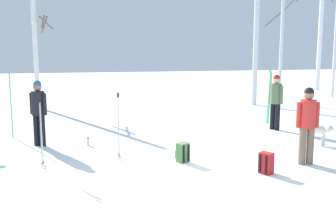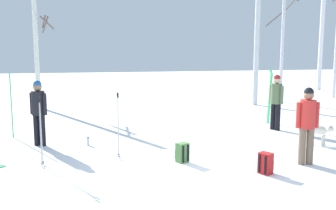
# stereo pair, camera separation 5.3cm
# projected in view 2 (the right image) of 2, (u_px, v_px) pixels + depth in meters

# --- Properties ---
(ground_plane) EXTENTS (60.00, 60.00, 0.00)m
(ground_plane) POSITION_uv_depth(u_px,v_px,m) (200.00, 172.00, 8.22)
(ground_plane) COLOR white
(person_0) EXTENTS (0.52, 0.34, 1.72)m
(person_0) POSITION_uv_depth(u_px,v_px,m) (307.00, 121.00, 8.61)
(person_0) COLOR #72604C
(person_0) RESTS_ON ground_plane
(person_1) EXTENTS (0.34, 0.48, 1.72)m
(person_1) POSITION_uv_depth(u_px,v_px,m) (276.00, 98.00, 12.14)
(person_1) COLOR black
(person_1) RESTS_ON ground_plane
(person_2) EXTENTS (0.45, 0.34, 1.72)m
(person_2) POSITION_uv_depth(u_px,v_px,m) (39.00, 109.00, 10.23)
(person_2) COLOR black
(person_2) RESTS_ON ground_plane
(dog) EXTENTS (0.64, 0.69, 0.57)m
(dog) POSITION_uv_depth(u_px,v_px,m) (318.00, 131.00, 10.39)
(dog) COLOR beige
(dog) RESTS_ON ground_plane
(ski_pair_planted_1) EXTENTS (0.06, 0.14, 1.85)m
(ski_pair_planted_1) POSITION_uv_depth(u_px,v_px,m) (11.00, 106.00, 11.11)
(ski_pair_planted_1) COLOR green
(ski_pair_planted_1) RESTS_ON ground_plane
(ski_pair_planted_2) EXTENTS (0.04, 0.25, 1.81)m
(ski_pair_planted_2) POSITION_uv_depth(u_px,v_px,m) (270.00, 97.00, 13.06)
(ski_pair_planted_2) COLOR green
(ski_pair_planted_2) RESTS_ON ground_plane
(ski_poles_0) EXTENTS (0.07, 0.23, 1.51)m
(ski_poles_0) POSITION_uv_depth(u_px,v_px,m) (41.00, 130.00, 8.51)
(ski_poles_0) COLOR #B2B2BC
(ski_poles_0) RESTS_ON ground_plane
(ski_poles_1) EXTENTS (0.07, 0.27, 1.54)m
(ski_poles_1) POSITION_uv_depth(u_px,v_px,m) (118.00, 124.00, 9.09)
(ski_poles_1) COLOR #B2B2BC
(ski_poles_1) RESTS_ON ground_plane
(backpack_0) EXTENTS (0.34, 0.33, 0.44)m
(backpack_0) POSITION_uv_depth(u_px,v_px,m) (266.00, 163.00, 8.10)
(backpack_0) COLOR red
(backpack_0) RESTS_ON ground_plane
(backpack_1) EXTENTS (0.32, 0.34, 0.44)m
(backpack_1) POSITION_uv_depth(u_px,v_px,m) (182.00, 153.00, 8.90)
(backpack_1) COLOR #4C7F3F
(backpack_1) RESTS_ON ground_plane
(water_bottle_0) EXTENTS (0.07, 0.07, 0.23)m
(water_bottle_0) POSITION_uv_depth(u_px,v_px,m) (88.00, 142.00, 10.36)
(water_bottle_0) COLOR silver
(water_bottle_0) RESTS_ON ground_plane
(birch_tree_0) EXTENTS (0.82, 1.28, 5.04)m
(birch_tree_0) POSITION_uv_depth(u_px,v_px,m) (37.00, 45.00, 16.15)
(birch_tree_0) COLOR silver
(birch_tree_0) RESTS_ON ground_plane
(birch_tree_1) EXTENTS (1.54, 1.54, 6.32)m
(birch_tree_1) POSITION_uv_depth(u_px,v_px,m) (257.00, 28.00, 16.79)
(birch_tree_1) COLOR silver
(birch_tree_1) RESTS_ON ground_plane
(birch_tree_2) EXTENTS (1.16, 1.18, 6.24)m
(birch_tree_2) POSITION_uv_depth(u_px,v_px,m) (283.00, 32.00, 17.66)
(birch_tree_2) COLOR silver
(birch_tree_2) RESTS_ON ground_plane
(birch_tree_5) EXTENTS (1.14, 1.29, 7.16)m
(birch_tree_5) POSITION_uv_depth(u_px,v_px,m) (322.00, 25.00, 22.39)
(birch_tree_5) COLOR silver
(birch_tree_5) RESTS_ON ground_plane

